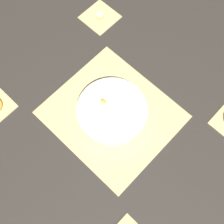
{
  "coord_description": "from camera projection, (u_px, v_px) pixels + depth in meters",
  "views": [
    {
      "loc": [
        0.29,
        -0.3,
        1.06
      ],
      "look_at": [
        0.0,
        0.0,
        0.03
      ],
      "focal_mm": 50.0,
      "sensor_mm": 36.0,
      "label": 1
    }
  ],
  "objects": [
    {
      "name": "ground_plane",
      "position": [
        112.0,
        115.0,
        1.14
      ],
      "size": [
        6.0,
        6.0,
        0.0
      ],
      "primitive_type": "plane",
      "color": "#2D2823"
    },
    {
      "name": "fruit_salad_bowl",
      "position": [
        112.0,
        111.0,
        1.11
      ],
      "size": [
        0.26,
        0.26,
        0.05
      ],
      "color": "silver",
      "rests_on": "bamboo_mat_center"
    },
    {
      "name": "bamboo_mat_center",
      "position": [
        112.0,
        114.0,
        1.14
      ],
      "size": [
        0.43,
        0.39,
        0.01
      ],
      "color": "#D6B775",
      "rests_on": "ground_plane"
    },
    {
      "name": "banana_coin_single",
      "position": [
        100.0,
        16.0,
        1.29
      ],
      "size": [
        0.03,
        0.03,
        0.01
      ],
      "color": "#F7EFC6",
      "rests_on": "coaster_mat_far_left"
    },
    {
      "name": "coaster_mat_far_left",
      "position": [
        100.0,
        17.0,
        1.3
      ],
      "size": [
        0.13,
        0.13,
        0.01
      ],
      "color": "#D6B775",
      "rests_on": "ground_plane"
    }
  ]
}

